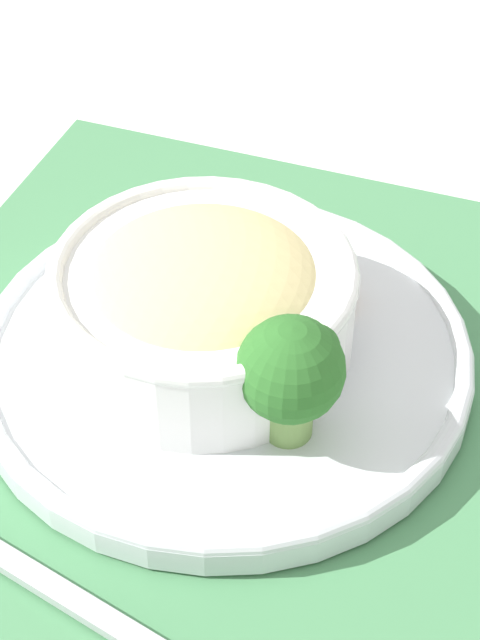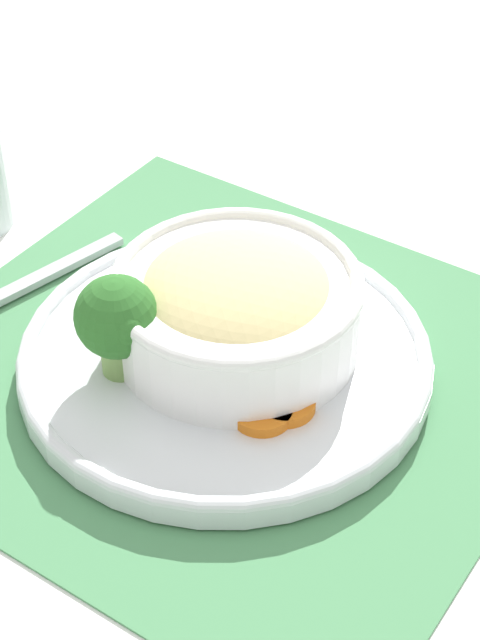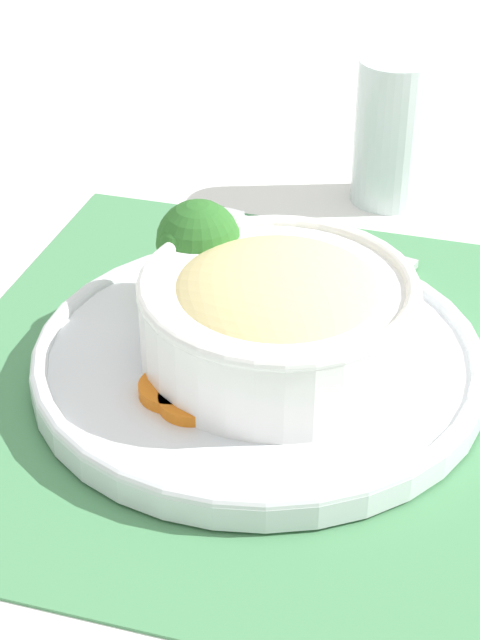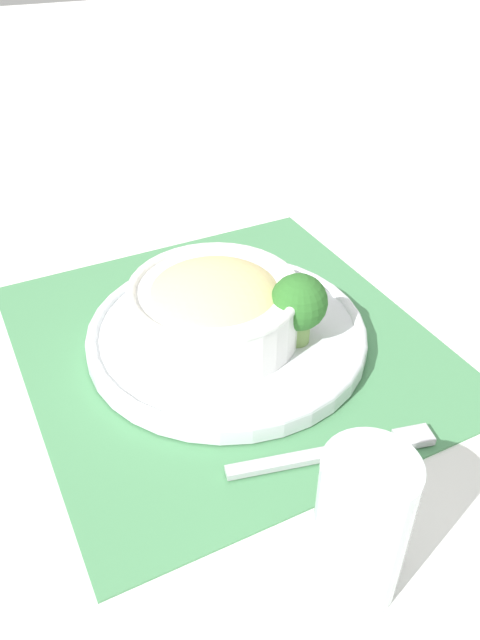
% 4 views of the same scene
% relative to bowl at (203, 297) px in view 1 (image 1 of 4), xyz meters
% --- Properties ---
extents(ground_plane, '(4.00, 4.00, 0.00)m').
position_rel_bowl_xyz_m(ground_plane, '(0.00, 0.01, -0.05)').
color(ground_plane, white).
extents(placemat, '(0.47, 0.45, 0.00)m').
position_rel_bowl_xyz_m(placemat, '(0.00, 0.01, -0.05)').
color(placemat, '#4C8C59').
rests_on(placemat, ground_plane).
extents(plate, '(0.29, 0.29, 0.02)m').
position_rel_bowl_xyz_m(plate, '(0.00, 0.01, -0.04)').
color(plate, silver).
rests_on(plate, placemat).
extents(bowl, '(0.17, 0.17, 0.07)m').
position_rel_bowl_xyz_m(bowl, '(0.00, 0.00, 0.00)').
color(bowl, white).
rests_on(bowl, plate).
extents(broccoli_floret, '(0.06, 0.06, 0.07)m').
position_rel_bowl_xyz_m(broccoli_floret, '(0.04, 0.07, 0.01)').
color(broccoli_floret, '#759E51').
rests_on(broccoli_floret, plate).
extents(carrot_slice_near, '(0.04, 0.04, 0.01)m').
position_rel_bowl_xyz_m(carrot_slice_near, '(-0.06, 0.05, -0.03)').
color(carrot_slice_near, orange).
rests_on(carrot_slice_near, plate).
extents(carrot_slice_middle, '(0.04, 0.04, 0.01)m').
position_rel_bowl_xyz_m(carrot_slice_middle, '(-0.07, 0.03, -0.03)').
color(carrot_slice_middle, orange).
rests_on(carrot_slice_middle, plate).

